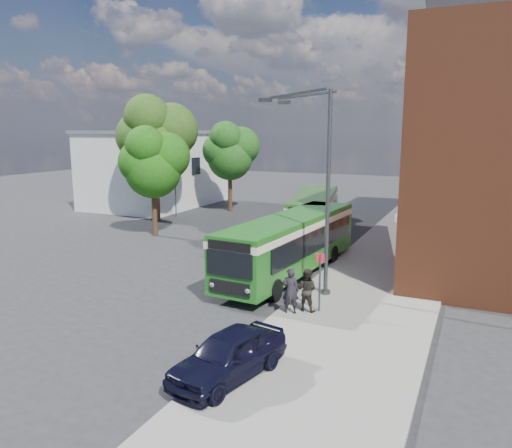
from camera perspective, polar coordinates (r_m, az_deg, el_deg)
The scene contains 15 objects.
ground at distance 26.26m, azimuth -1.82°, elevation -5.50°, with size 120.00×120.00×0.00m, color #27272A.
pavement at distance 31.74m, azimuth 16.20°, elevation -2.94°, with size 6.00×48.00×0.15m, color gray.
kerb_line at distance 32.30m, azimuth 10.83°, elevation -2.60°, with size 0.12×48.00×0.01m, color beige.
white_building at distance 50.13m, azimuth -11.36°, elevation 6.28°, with size 9.40×13.40×7.30m.
flagpole at distance 42.80m, azimuth -9.25°, elevation 7.35°, with size 0.95×0.10×9.00m.
street_lamp at distance 21.72m, azimuth 7.30°, elevation 3.92°, with size 2.96×2.38×9.00m.
bus_stop_sign at distance 20.10m, azimuth 7.31°, elevation -6.20°, with size 0.35×0.08×2.52m.
bus_front at distance 25.43m, azimuth 3.98°, elevation -1.80°, with size 3.50×12.08×3.02m.
bus_rear at distance 34.76m, azimuth 6.69°, elevation 1.52°, with size 4.79×11.29×3.02m.
parked_car at distance 15.09m, azimuth -3.15°, elevation -14.66°, with size 1.67×4.15×1.42m, color black.
pedestrian_a at distance 19.94m, azimuth 3.95°, elevation -7.61°, with size 0.67×0.44×1.83m, color black.
pedestrian_b at distance 20.23m, azimuth 5.82°, elevation -7.47°, with size 0.86×0.67×1.76m, color black.
tree_left at distance 35.12m, azimuth -11.70°, elevation 6.97°, with size 4.53×4.30×7.64m.
tree_mid at distance 40.53m, azimuth -11.41°, elevation 9.77°, with size 5.95×5.66×10.05m.
tree_right at distance 45.35m, azimuth -2.97°, elevation 8.38°, with size 4.81×4.58×8.12m.
Camera 1 is at (11.14, -22.63, 7.31)m, focal length 35.00 mm.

